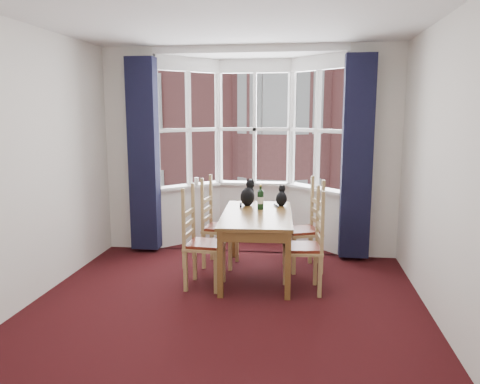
% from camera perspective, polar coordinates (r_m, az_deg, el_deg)
% --- Properties ---
extents(floor, '(4.50, 4.50, 0.00)m').
position_cam_1_polar(floor, '(4.56, -2.42, -15.40)').
color(floor, black).
rests_on(floor, ground).
extents(ceiling, '(4.50, 4.50, 0.00)m').
position_cam_1_polar(ceiling, '(4.21, -2.72, 21.56)').
color(ceiling, white).
rests_on(ceiling, floor).
extents(wall_left, '(0.00, 4.50, 4.50)m').
position_cam_1_polar(wall_left, '(4.93, -26.13, 2.50)').
color(wall_left, silver).
rests_on(wall_left, floor).
extents(wall_right, '(0.00, 4.50, 4.50)m').
position_cam_1_polar(wall_right, '(4.28, 24.80, 1.64)').
color(wall_right, silver).
rests_on(wall_right, floor).
extents(wall_near, '(4.00, 0.00, 4.00)m').
position_cam_1_polar(wall_near, '(2.03, -14.08, -5.97)').
color(wall_near, silver).
rests_on(wall_near, floor).
extents(wall_back_pier_left, '(0.70, 0.12, 2.80)m').
position_cam_1_polar(wall_back_pier_left, '(6.77, -13.00, 4.97)').
color(wall_back_pier_left, silver).
rests_on(wall_back_pier_left, floor).
extents(wall_back_pier_right, '(0.70, 0.12, 2.80)m').
position_cam_1_polar(wall_back_pier_right, '(6.40, 15.96, 4.58)').
color(wall_back_pier_right, silver).
rests_on(wall_back_pier_right, floor).
extents(bay_window, '(2.76, 0.94, 2.80)m').
position_cam_1_polar(bay_window, '(6.87, 1.56, 5.29)').
color(bay_window, white).
rests_on(bay_window, floor).
extents(curtain_left, '(0.38, 0.22, 2.60)m').
position_cam_1_polar(curtain_left, '(6.52, -11.64, 4.41)').
color(curtain_left, black).
rests_on(curtain_left, floor).
extents(curtain_right, '(0.38, 0.22, 2.60)m').
position_cam_1_polar(curtain_right, '(6.19, 14.06, 4.04)').
color(curtain_right, black).
rests_on(curtain_right, floor).
extents(dining_table, '(0.89, 1.55, 0.76)m').
position_cam_1_polar(dining_table, '(5.51, 2.08, -3.50)').
color(dining_table, brown).
rests_on(dining_table, floor).
extents(chair_left_near, '(0.42, 0.44, 0.92)m').
position_cam_1_polar(chair_left_near, '(5.25, -5.30, -6.48)').
color(chair_left_near, '#A68750').
rests_on(chair_left_near, floor).
extents(chair_left_far, '(0.44, 0.46, 0.92)m').
position_cam_1_polar(chair_left_far, '(5.96, -3.23, -4.47)').
color(chair_left_far, '#A68750').
rests_on(chair_left_far, floor).
extents(chair_right_near, '(0.44, 0.46, 0.92)m').
position_cam_1_polar(chair_right_near, '(5.14, 8.63, -6.91)').
color(chair_right_near, '#A68750').
rests_on(chair_right_near, floor).
extents(chair_right_far, '(0.52, 0.53, 0.92)m').
position_cam_1_polar(chair_right_far, '(5.88, 8.50, -4.78)').
color(chair_right_far, '#A68750').
rests_on(chair_right_far, floor).
extents(cat_left, '(0.24, 0.29, 0.35)m').
position_cam_1_polar(cat_left, '(5.93, 0.96, -0.38)').
color(cat_left, black).
rests_on(cat_left, dining_table).
extents(cat_right, '(0.15, 0.21, 0.27)m').
position_cam_1_polar(cat_right, '(5.93, 5.07, -0.69)').
color(cat_right, black).
rests_on(cat_right, dining_table).
extents(wine_bottle, '(0.08, 0.08, 0.30)m').
position_cam_1_polar(wine_bottle, '(5.69, 2.52, -0.81)').
color(wine_bottle, black).
rests_on(wine_bottle, dining_table).
extents(candle_tall, '(0.06, 0.06, 0.11)m').
position_cam_1_polar(candle_tall, '(6.91, -5.32, 1.31)').
color(candle_tall, white).
rests_on(candle_tall, bay_window).
extents(street, '(80.00, 80.00, 0.00)m').
position_cam_1_polar(street, '(37.17, 6.46, -2.59)').
color(street, '#333335').
rests_on(street, ground).
extents(tenement_building, '(18.40, 7.80, 15.20)m').
position_cam_1_polar(tenement_building, '(18.09, 5.49, 8.68)').
color(tenement_building, '#934E4B').
rests_on(tenement_building, street).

